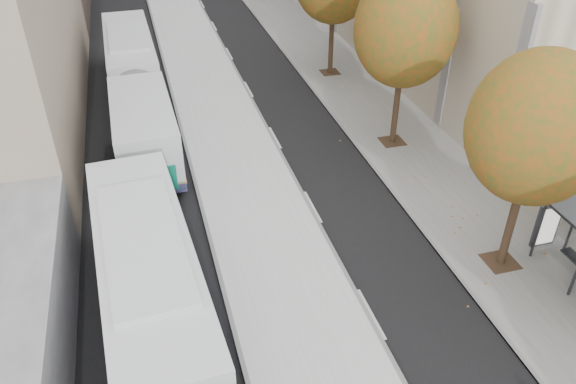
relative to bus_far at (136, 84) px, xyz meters
name	(u,v)px	position (x,y,z in m)	size (l,w,h in m)	color
bus_platform	(197,61)	(3.90, 6.42, -1.50)	(4.25, 150.00, 0.15)	#BABABA
sidewalk	(317,50)	(11.90, 6.42, -1.54)	(4.75, 150.00, 0.08)	gray
tree_c	(537,129)	(11.37, -15.58, 3.67)	(4.20, 4.20, 7.28)	#2E2413
tree_d	(405,29)	(11.37, -6.58, 3.89)	(4.40, 4.40, 7.60)	#2E2413
bus_far	(136,84)	(0.00, 0.00, 0.00)	(2.89, 17.39, 2.89)	silver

